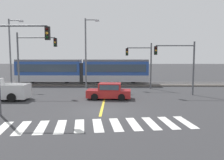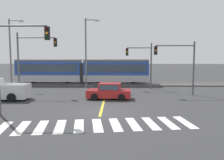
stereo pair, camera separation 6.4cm
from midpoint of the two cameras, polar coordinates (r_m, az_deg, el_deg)
ground_plane at (r=18.00m, az=-2.52°, el=-7.48°), size 200.00×200.00×0.00m
track_bed at (r=33.88m, az=-0.85°, el=-0.98°), size 120.00×4.00×0.18m
rail_near at (r=33.14m, az=-0.89°, el=-0.89°), size 120.00×0.08×0.10m
rail_far at (r=34.57m, az=-0.82°, el=-0.61°), size 120.00×0.08×0.10m
light_rail_tram at (r=34.00m, az=-7.01°, el=2.32°), size 18.50×2.64×3.43m
crosswalk_stripe_0 at (r=15.23m, az=-24.91°, el=-10.52°), size 0.93×2.85×0.01m
crosswalk_stripe_1 at (r=14.93m, az=-20.82°, el=-10.68°), size 0.93×2.85×0.01m
crosswalk_stripe_2 at (r=14.70m, az=-16.59°, el=-10.80°), size 0.93×2.85×0.01m
crosswalk_stripe_3 at (r=14.56m, az=-12.24°, el=-10.85°), size 0.93×2.85×0.01m
crosswalk_stripe_4 at (r=14.49m, az=-7.83°, el=-10.85°), size 0.93×2.85×0.01m
crosswalk_stripe_5 at (r=14.51m, az=-3.40°, el=-10.78°), size 0.93×2.85×0.01m
crosswalk_stripe_6 at (r=14.61m, az=0.98°, el=-10.65°), size 0.93×2.85×0.01m
crosswalk_stripe_7 at (r=14.79m, az=5.28°, el=-10.47°), size 0.93×2.85×0.01m
crosswalk_stripe_8 at (r=15.06m, az=9.44°, el=-10.23°), size 0.93×2.85×0.01m
crosswalk_stripe_9 at (r=15.39m, az=13.44°, el=-9.96°), size 0.93×2.85×0.01m
crosswalk_stripe_10 at (r=15.80m, az=17.24°, el=-9.65°), size 0.93×2.85×0.01m
lane_centre_line at (r=24.12m, az=-1.61°, el=-4.02°), size 0.20×15.76×0.01m
sedan_crossing at (r=22.82m, az=-0.67°, el=-2.82°), size 4.30×2.11×1.52m
traffic_light_mid_left at (r=26.56m, az=-18.86°, el=5.92°), size 4.25×0.38×6.56m
traffic_light_mid_right at (r=25.79m, az=16.00°, el=4.79°), size 4.25×0.38×5.62m
traffic_light_far_right at (r=29.75m, az=7.37°, el=4.93°), size 3.25×0.38×5.70m
traffic_light_near_left at (r=17.62m, az=-22.36°, el=6.02°), size 3.75×0.38×6.59m
street_lamp_west at (r=33.01m, az=-22.97°, el=6.78°), size 1.94×0.28×8.75m
street_lamp_centre at (r=30.45m, az=-5.97°, el=7.35°), size 1.84×0.28×8.80m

